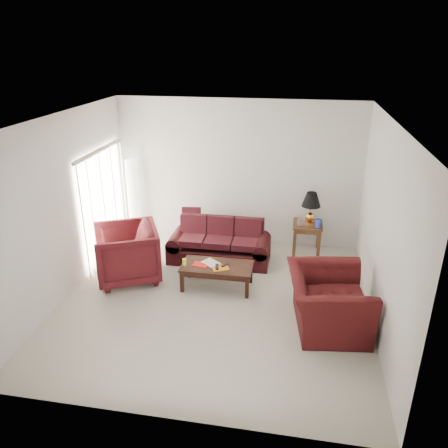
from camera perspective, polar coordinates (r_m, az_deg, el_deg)
name	(u,v)px	position (r m, az deg, el deg)	size (l,w,h in m)	color
floor	(215,301)	(7.41, -1.17, -10.05)	(5.00, 5.00, 0.00)	#BFB4A3
blinds	(105,205)	(8.76, -15.26, 2.39)	(0.10, 2.00, 2.16)	silver
sofa	(219,242)	(8.51, -0.63, -2.33)	(1.96, 0.85, 0.80)	black
throw_pillow	(191,217)	(9.08, -4.29, 0.98)	(0.39, 0.11, 0.39)	black
end_table	(307,238)	(9.03, 10.74, -1.79)	(0.58, 0.58, 0.64)	#5A2C1F
table_lamp	(311,208)	(8.86, 11.26, 2.11)	(0.38, 0.38, 0.63)	#D38F42
clock	(301,222)	(8.77, 10.08, 0.25)	(0.14, 0.05, 0.14)	silver
blue_canister	(318,223)	(8.74, 12.17, 0.10)	(0.10, 0.10, 0.17)	#1C30B9
picture_frame	(299,216)	(9.00, 9.78, 1.01)	(0.15, 0.02, 0.18)	#B4B4B8
floor_lamp	(134,200)	(9.51, -11.71, 3.15)	(0.29, 0.29, 1.79)	silver
armchair_left	(127,253)	(8.03, -12.58, -3.76)	(1.07, 1.10, 1.00)	#461014
armchair_right	(328,301)	(6.79, 13.40, -9.82)	(1.32, 1.15, 0.86)	#3B0D0E
coffee_table	(217,276)	(7.69, -0.92, -6.83)	(1.23, 0.62, 0.43)	black
magazine_red	(200,265)	(7.61, -3.09, -5.31)	(0.25, 0.19, 0.01)	red
magazine_white	(211,263)	(7.65, -1.74, -5.08)	(0.30, 0.22, 0.02)	silver
magazine_orange	(220,268)	(7.48, -0.46, -5.77)	(0.27, 0.20, 0.02)	orange
remote_a	(217,267)	(7.48, -0.92, -5.60)	(0.06, 0.19, 0.02)	black
remote_b	(225,265)	(7.54, 0.11, -5.38)	(0.04, 0.15, 0.02)	black
yellow_glass	(184,262)	(7.59, -5.19, -4.97)	(0.07, 0.07, 0.12)	yellow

